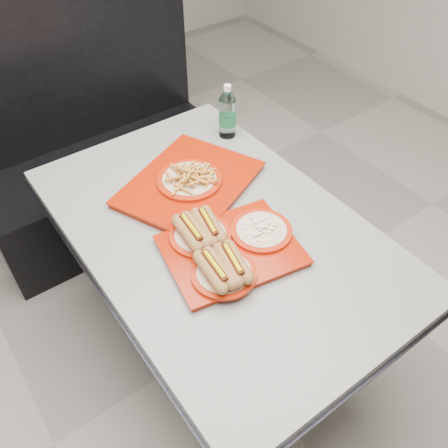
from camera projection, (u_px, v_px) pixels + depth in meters
ground at (218, 340)px, 2.20m from camera, size 6.00×6.00×0.00m
diner_table at (217, 256)px, 1.79m from camera, size 0.92×1.42×0.75m
booth_bench at (100, 156)px, 2.55m from camera, size 1.30×0.57×1.35m
tray_near at (226, 247)px, 1.56m from camera, size 0.48×0.41×0.09m
tray_far at (189, 181)px, 1.81m from camera, size 0.63×0.57×0.10m
water_bottle at (227, 114)px, 2.01m from camera, size 0.08×0.08×0.24m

